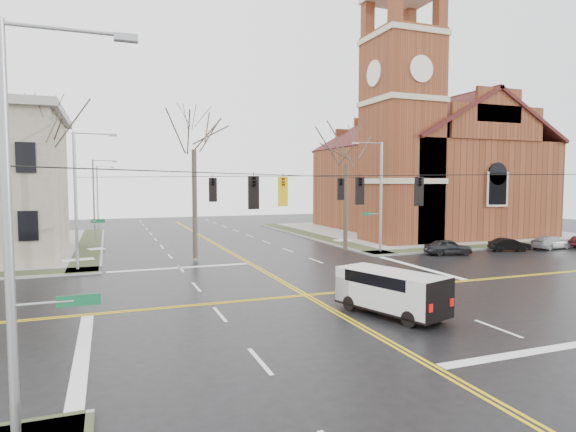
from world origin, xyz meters
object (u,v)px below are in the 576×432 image
object	(u,v)px
streetlight_north_b	(99,193)
signal_pole_nw	(78,196)
tree_nw_far	(47,136)
parked_car_c	(550,242)
church	(419,160)
signal_pole_ne	(379,194)
parked_car_a	(448,247)
cargo_van	(387,289)
streetlight_north_a	(95,197)
tree_nw_near	(194,142)
signal_pole_sw	(17,227)
tree_ne	(346,158)
parked_car_b	(509,245)

from	to	relation	value
streetlight_north_b	signal_pole_nw	bearing A→B (deg)	-91.05
tree_nw_far	parked_car_c	bearing A→B (deg)	-7.28
church	signal_pole_ne	xyz separation A→B (m)	(-13.44, -13.28, -3.48)
signal_pole_nw	parked_car_a	size ratio (longest dim) A/B	2.39
cargo_van	parked_car_c	distance (m)	28.21
streetlight_north_a	tree_nw_far	size ratio (longest dim) A/B	0.64
streetlight_north_a	parked_car_c	world-z (taller)	streetlight_north_a
streetlight_north_b	parked_car_c	size ratio (longest dim) A/B	1.98
church	cargo_van	size ratio (longest dim) A/B	5.08
church	signal_pole_nw	world-z (taller)	church
streetlight_north_a	tree_nw_near	bearing A→B (deg)	-63.51
tree_nw_far	tree_nw_near	distance (m)	9.84
church	streetlight_north_a	distance (m)	35.78
signal_pole_nw	signal_pole_sw	xyz separation A→B (m)	(0.00, -23.00, 0.00)
church	signal_pole_ne	size ratio (longest dim) A/B	3.06
tree_nw_far	tree_ne	distance (m)	22.36
tree_nw_near	tree_ne	size ratio (longest dim) A/B	1.13
parked_car_a	tree_nw_far	bearing A→B (deg)	93.44
signal_pole_nw	streetlight_north_a	bearing A→B (deg)	87.68
streetlight_north_a	parked_car_c	distance (m)	42.57
cargo_van	tree_ne	bearing A→B (deg)	49.58
signal_pole_sw	parked_car_c	world-z (taller)	signal_pole_sw
signal_pole_ne	tree_nw_near	world-z (taller)	tree_nw_near
streetlight_north_b	tree_nw_near	distance (m)	35.54
signal_pole_ne	parked_car_c	distance (m)	16.55
signal_pole_ne	streetlight_north_a	world-z (taller)	signal_pole_ne
church	signal_pole_sw	world-z (taller)	church
cargo_van	parked_car_b	xyz separation A→B (m)	(20.55, 13.31, -0.59)
signal_pole_ne	streetlight_north_a	distance (m)	27.48
church	streetlight_north_b	distance (m)	42.53
parked_car_a	tree_ne	world-z (taller)	tree_ne
signal_pole_ne	tree_nw_near	bearing A→B (deg)	172.33
signal_pole_nw	parked_car_c	distance (m)	38.69
signal_pole_nw	signal_pole_sw	size ratio (longest dim) A/B	1.00
signal_pole_sw	streetlight_north_a	world-z (taller)	signal_pole_sw
parked_car_a	parked_car_b	distance (m)	6.33
cargo_van	tree_ne	xyz separation A→B (m)	(7.05, 17.60, 6.71)
streetlight_north_b	parked_car_c	bearing A→B (deg)	-46.34
streetlight_north_b	signal_pole_sw	bearing A→B (deg)	-90.64
signal_pole_sw	parked_car_b	world-z (taller)	signal_pole_sw
streetlight_north_a	signal_pole_nw	bearing A→B (deg)	-92.32
signal_pole_ne	parked_car_c	size ratio (longest dim) A/B	2.23
signal_pole_sw	cargo_van	size ratio (longest dim) A/B	1.66
signal_pole_sw	tree_nw_near	distance (m)	26.49
parked_car_c	tree_nw_near	size ratio (longest dim) A/B	0.33
church	tree_ne	world-z (taller)	church
parked_car_a	tree_nw_far	distance (m)	31.03
signal_pole_ne	cargo_van	xyz separation A→B (m)	(-9.31, -16.03, -3.81)
cargo_van	tree_nw_far	world-z (taller)	tree_nw_far
streetlight_north_b	parked_car_b	size ratio (longest dim) A/B	2.38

